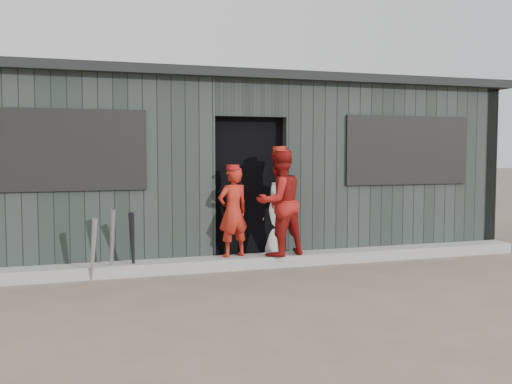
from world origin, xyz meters
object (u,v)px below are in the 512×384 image
object	(u,v)px
bat_left	(93,250)
player_red_left	(233,212)
bat_right	(133,244)
player_grey_back	(274,220)
player_red_right	(279,202)
bat_mid	(112,243)
dugout	(224,167)

from	to	relation	value
bat_left	player_red_left	distance (m)	1.84
bat_left	bat_right	xyz separation A→B (m)	(0.47, 0.14, 0.02)
bat_left	bat_right	bearing A→B (deg)	16.88
bat_left	player_grey_back	distance (m)	2.60
player_red_right	player_red_left	bearing A→B (deg)	-28.41
bat_mid	player_red_right	distance (m)	2.21
bat_left	player_red_right	xyz separation A→B (m)	(2.39, 0.19, 0.48)
bat_left	player_red_left	world-z (taller)	player_red_left
player_red_left	dugout	world-z (taller)	dugout
bat_left	player_red_left	bearing A→B (deg)	9.71
bat_left	bat_mid	size ratio (longest dim) A/B	0.91
bat_mid	player_grey_back	bearing A→B (deg)	13.68
dugout	player_red_left	bearing A→B (deg)	-100.29
bat_mid	bat_right	xyz separation A→B (m)	(0.24, 0.00, -0.02)
bat_right	bat_left	bearing A→B (deg)	-163.12
bat_right	player_red_right	distance (m)	1.97
bat_mid	bat_right	bearing A→B (deg)	0.22
player_red_left	player_red_right	bearing A→B (deg)	154.31
bat_right	player_red_left	bearing A→B (deg)	7.07
player_grey_back	dugout	size ratio (longest dim) A/B	0.14
bat_left	player_red_right	world-z (taller)	player_red_right
player_grey_back	dugout	xyz separation A→B (m)	(-0.41, 1.26, 0.73)
player_red_left	player_grey_back	world-z (taller)	player_red_left
player_grey_back	bat_right	bearing A→B (deg)	-3.75
player_red_right	bat_right	bearing A→B (deg)	-16.36
bat_right	player_red_right	world-z (taller)	player_red_right
bat_left	player_red_right	size ratio (longest dim) A/B	0.54
bat_left	bat_mid	bearing A→B (deg)	32.17
player_red_left	player_red_right	world-z (taller)	player_red_right
bat_mid	dugout	bearing A→B (deg)	44.25
player_red_left	dugout	xyz separation A→B (m)	(0.30, 1.65, 0.54)
dugout	player_red_right	bearing A→B (deg)	-80.14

